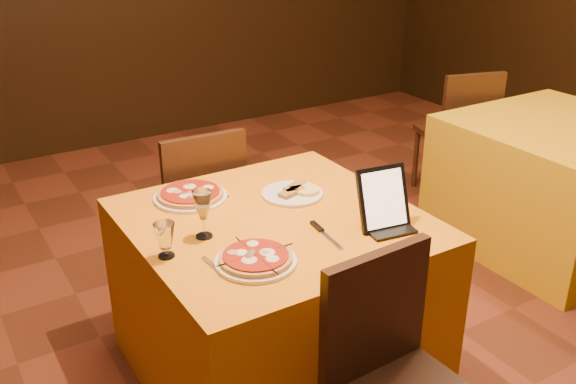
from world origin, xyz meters
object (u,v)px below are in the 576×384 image
side_table (555,185)px  wine_glass (203,214)px  main_table (275,298)px  pizza_near (256,259)px  chair_side_far (454,133)px  tablet (383,198)px  pizza_far (191,195)px  water_glass (165,240)px  chair_main_far (194,208)px

side_table → wine_glass: (-2.32, -0.15, 0.47)m
main_table → pizza_near: 0.53m
chair_side_far → main_table: bearing=42.2°
wine_glass → pizza_near: bearing=-75.4°
wine_glass → tablet: size_ratio=0.78×
pizza_far → wine_glass: (-0.09, -0.34, 0.08)m
main_table → wine_glass: 0.56m
wine_glass → water_glass: size_ratio=1.46×
water_glass → chair_side_far: bearing=22.8°
water_glass → pizza_near: bearing=-39.8°
side_table → tablet: (-1.70, -0.43, 0.49)m
pizza_near → pizza_far: size_ratio=0.92×
tablet → main_table: bearing=147.4°
chair_side_far → water_glass: bearing=38.9°
side_table → chair_main_far: 2.12m
main_table → water_glass: 0.65m
chair_main_far → water_glass: 1.07m
chair_main_far → water_glass: size_ratio=7.00×
side_table → tablet: size_ratio=4.51×
chair_main_far → pizza_near: (-0.23, -1.09, 0.31)m
pizza_far → tablet: bearing=-49.7°
main_table → tablet: (0.32, -0.28, 0.49)m
water_glass → side_table: bearing=4.9°
wine_glass → water_glass: 0.19m
chair_main_far → wine_glass: wine_glass is taller
main_table → chair_main_far: 0.83m
chair_main_far → chair_side_far: (2.01, 0.17, 0.00)m
pizza_near → water_glass: size_ratio=2.21×
main_table → tablet: size_ratio=4.51×
chair_side_far → wine_glass: (-2.32, -0.99, 0.39)m
chair_main_far → pizza_far: (-0.21, -0.48, 0.31)m
chair_main_far → side_table: bearing=164.6°
pizza_near → water_glass: 0.33m
chair_side_far → water_glass: (-2.49, -1.05, 0.36)m
chair_main_far → wine_glass: (-0.30, -0.82, 0.39)m
pizza_far → tablet: tablet is taller
side_table → wine_glass: size_ratio=5.79×
side_table → pizza_far: pizza_far is taller
main_table → tablet: 0.65m
side_table → tablet: 1.82m
main_table → water_glass: bearing=-172.9°
side_table → pizza_far: 2.27m
side_table → chair_main_far: chair_main_far is taller
main_table → pizza_far: 0.56m
chair_side_far → wine_glass: wine_glass is taller
wine_glass → chair_main_far: bearing=69.7°
side_table → tablet: bearing=-165.7°
pizza_far → wine_glass: 0.36m
chair_side_far → water_glass: chair_side_far is taller
main_table → pizza_near: bearing=-131.2°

